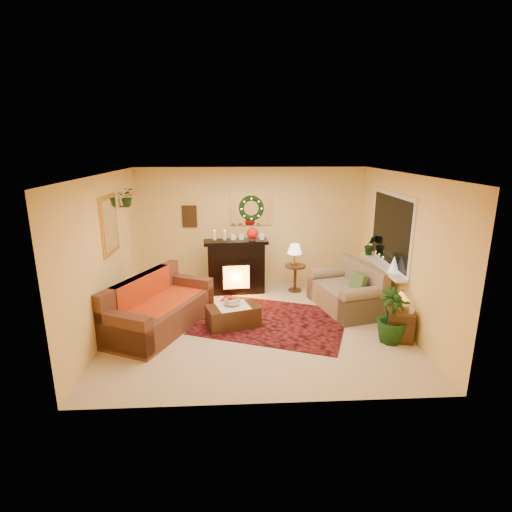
{
  "coord_description": "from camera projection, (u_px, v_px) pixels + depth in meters",
  "views": [
    {
      "loc": [
        -0.38,
        -6.45,
        3.03
      ],
      "look_at": [
        0.0,
        0.35,
        1.15
      ],
      "focal_mm": 28.0,
      "sensor_mm": 36.0,
      "label": 1
    }
  ],
  "objects": [
    {
      "name": "floor",
      "position": [
        257.0,
        324.0,
        7.04
      ],
      "size": [
        5.0,
        5.0,
        0.0
      ],
      "primitive_type": "plane",
      "color": "beige",
      "rests_on": "ground"
    },
    {
      "name": "lamp_tiffany",
      "position": [
        401.0,
        296.0,
        6.29
      ],
      "size": [
        0.25,
        0.25,
        0.37
      ],
      "primitive_type": "cone",
      "color": "orange",
      "rests_on": "end_table_square"
    },
    {
      "name": "ceiling",
      "position": [
        257.0,
        174.0,
        6.34
      ],
      "size": [
        5.0,
        5.0,
        0.0
      ],
      "primitive_type": "plane",
      "color": "white",
      "rests_on": "ground"
    },
    {
      "name": "mantel_mirror",
      "position": [
        251.0,
        209.0,
        8.73
      ],
      "size": [
        0.92,
        0.02,
        0.72
      ],
      "primitive_type": "cube",
      "color": "white",
      "rests_on": "wall_back"
    },
    {
      "name": "wall_back",
      "position": [
        251.0,
        227.0,
        8.86
      ],
      "size": [
        5.0,
        5.0,
        0.0
      ],
      "primitive_type": "plane",
      "color": "#EFD88C",
      "rests_on": "ground"
    },
    {
      "name": "mantel_candle_b",
      "position": [
        225.0,
        235.0,
        8.18
      ],
      "size": [
        0.07,
        0.07,
        0.2
      ],
      "primitive_type": "cylinder",
      "color": "white",
      "rests_on": "fireplace"
    },
    {
      "name": "hanging_plant",
      "position": [
        128.0,
        205.0,
        7.4
      ],
      "size": [
        0.33,
        0.28,
        0.36
      ],
      "primitive_type": "imported",
      "color": "#194719",
      "rests_on": "wall_left"
    },
    {
      "name": "floor_palm",
      "position": [
        392.0,
        315.0,
        6.3
      ],
      "size": [
        1.81,
        1.81,
        2.63
      ],
      "primitive_type": "imported",
      "rotation": [
        0.0,
        0.0,
        0.27
      ],
      "color": "#1E4D27",
      "rests_on": "floor"
    },
    {
      "name": "mini_tree",
      "position": [
        394.0,
        264.0,
        6.97
      ],
      "size": [
        0.19,
        0.19,
        0.28
      ],
      "primitive_type": "cone",
      "color": "white",
      "rests_on": "window_sill"
    },
    {
      "name": "gold_mirror",
      "position": [
        110.0,
        225.0,
        6.73
      ],
      "size": [
        0.03,
        0.84,
        1.0
      ],
      "primitive_type": "cube",
      "color": "gold",
      "rests_on": "wall_left"
    },
    {
      "name": "sofa",
      "position": [
        161.0,
        305.0,
        6.77
      ],
      "size": [
        1.72,
        2.3,
        0.91
      ],
      "primitive_type": "cube",
      "rotation": [
        0.0,
        0.0,
        -0.43
      ],
      "color": "#513525",
      "rests_on": "floor"
    },
    {
      "name": "end_table_square",
      "position": [
        400.0,
        324.0,
        6.42
      ],
      "size": [
        0.48,
        0.48,
        0.49
      ],
      "primitive_type": "cube",
      "rotation": [
        0.0,
        0.0,
        -0.23
      ],
      "color": "black",
      "rests_on": "floor"
    },
    {
      "name": "fruit_bowl",
      "position": [
        232.0,
        301.0,
        6.88
      ],
      "size": [
        0.28,
        0.28,
        0.06
      ],
      "primitive_type": "cylinder",
      "color": "beige",
      "rests_on": "coffee_table"
    },
    {
      "name": "wall_art",
      "position": [
        190.0,
        216.0,
        8.7
      ],
      "size": [
        0.32,
        0.03,
        0.48
      ],
      "primitive_type": "cube",
      "color": "#381E11",
      "rests_on": "wall_back"
    },
    {
      "name": "sill_plant",
      "position": [
        370.0,
        246.0,
        8.07
      ],
      "size": [
        0.29,
        0.24,
        0.54
      ],
      "primitive_type": "imported",
      "color": "#184414",
      "rests_on": "window_sill"
    },
    {
      "name": "red_throw",
      "position": [
        161.0,
        300.0,
        6.93
      ],
      "size": [
        0.88,
        1.43,
        0.02
      ],
      "primitive_type": "cube",
      "color": "#C03B13",
      "rests_on": "sofa"
    },
    {
      "name": "side_table_round",
      "position": [
        295.0,
        276.0,
        8.57
      ],
      "size": [
        0.51,
        0.51,
        0.58
      ],
      "primitive_type": "cylinder",
      "rotation": [
        0.0,
        0.0,
        0.18
      ],
      "color": "#512619",
      "rests_on": "floor"
    },
    {
      "name": "mantel_candle_a",
      "position": [
        215.0,
        235.0,
        8.19
      ],
      "size": [
        0.07,
        0.07,
        0.2
      ],
      "primitive_type": "cylinder",
      "color": "white",
      "rests_on": "fireplace"
    },
    {
      "name": "window_sill",
      "position": [
        382.0,
        266.0,
        7.46
      ],
      "size": [
        0.22,
        1.86,
        0.04
      ],
      "primitive_type": "cube",
      "color": "white",
      "rests_on": "wall_right"
    },
    {
      "name": "lamp_cream",
      "position": [
        295.0,
        251.0,
        8.45
      ],
      "size": [
        0.3,
        0.3,
        0.47
      ],
      "primitive_type": "cone",
      "color": "#FFE3BE",
      "rests_on": "side_table_round"
    },
    {
      "name": "wreath",
      "position": [
        251.0,
        208.0,
        8.69
      ],
      "size": [
        0.55,
        0.11,
        0.55
      ],
      "primitive_type": "torus",
      "rotation": [
        1.57,
        0.0,
        0.0
      ],
      "color": "#194719",
      "rests_on": "wall_back"
    },
    {
      "name": "poinsettia",
      "position": [
        253.0,
        233.0,
        8.2
      ],
      "size": [
        0.24,
        0.24,
        0.24
      ],
      "primitive_type": "sphere",
      "color": "red",
      "rests_on": "fireplace"
    },
    {
      "name": "window_glass",
      "position": [
        390.0,
        230.0,
        7.28
      ],
      "size": [
        0.02,
        1.7,
        1.22
      ],
      "primitive_type": "cube",
      "color": "black",
      "rests_on": "wall_right"
    },
    {
      "name": "wall_left",
      "position": [
        106.0,
        255.0,
        6.56
      ],
      "size": [
        4.5,
        4.5,
        0.0
      ],
      "primitive_type": "plane",
      "color": "#EFD88C",
      "rests_on": "ground"
    },
    {
      "name": "wall_front",
      "position": [
        269.0,
        304.0,
        4.53
      ],
      "size": [
        5.0,
        5.0,
        0.0
      ],
      "primitive_type": "plane",
      "color": "#EFD88C",
      "rests_on": "ground"
    },
    {
      "name": "area_rug",
      "position": [
        272.0,
        321.0,
        7.14
      ],
      "size": [
        3.03,
        2.67,
        0.01
      ],
      "primitive_type": "cube",
      "rotation": [
        0.0,
        0.0,
        -0.36
      ],
      "color": "#58180D",
      "rests_on": "floor"
    },
    {
      "name": "loveseat",
      "position": [
        345.0,
        288.0,
        7.6
      ],
      "size": [
        1.24,
        1.7,
        0.89
      ],
      "primitive_type": "cube",
      "rotation": [
        0.0,
        0.0,
        0.25
      ],
      "color": "#AEA593",
      "rests_on": "floor"
    },
    {
      "name": "window_frame",
      "position": [
        391.0,
        230.0,
        7.29
      ],
      "size": [
        0.03,
        1.86,
        1.36
      ],
      "primitive_type": "cube",
      "color": "white",
      "rests_on": "wall_right"
    },
    {
      "name": "wall_right",
      "position": [
        403.0,
        251.0,
        6.82
      ],
      "size": [
        4.5,
        4.5,
        0.0
      ],
      "primitive_type": "plane",
      "color": "#EFD88C",
      "rests_on": "ground"
    },
    {
      "name": "fireplace",
      "position": [
        236.0,
        268.0,
        8.43
      ],
      "size": [
        1.2,
        0.46,
        1.08
      ],
      "primitive_type": "cube",
      "rotation": [
        0.0,
        0.0,
        0.07
      ],
      "color": "black",
      "rests_on": "floor"
    },
    {
      "name": "coffee_table",
      "position": [
        233.0,
        315.0,
        6.91
      ],
      "size": [
        0.98,
        0.72,
        0.37
      ],
      "primitive_type": "cube",
      "rotation": [
        0.0,
        0.0,
        0.29
      ],
      "color": "black",
      "rests_on": "floor"
    }
  ]
}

